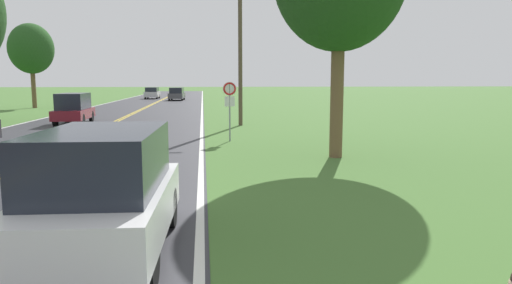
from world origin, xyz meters
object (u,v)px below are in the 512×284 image
(car_white_suv_approaching, at_px, (103,190))
(car_dark_grey_van_receding, at_px, (177,94))
(traffic_sign, at_px, (230,97))
(car_maroon_van_mid_far, at_px, (74,108))
(tree_mid_treeline, at_px, (31,49))
(car_silver_suv_distant, at_px, (152,93))

(car_white_suv_approaching, bearing_deg, car_dark_grey_van_receding, -175.76)
(traffic_sign, bearing_deg, car_white_suv_approaching, -101.71)
(traffic_sign, distance_m, car_dark_grey_van_receding, 43.30)
(traffic_sign, height_order, car_maroon_van_mid_far, traffic_sign)
(tree_mid_treeline, distance_m, car_dark_grey_van_receding, 21.13)
(car_maroon_van_mid_far, height_order, car_dark_grey_van_receding, car_maroon_van_mid_far)
(traffic_sign, relative_size, tree_mid_treeline, 0.32)
(traffic_sign, xyz_separation_m, car_dark_grey_van_receding, (-4.68, 43.03, -1.07))
(tree_mid_treeline, xyz_separation_m, car_dark_grey_van_receding, (12.91, 16.02, -4.80))
(traffic_sign, relative_size, car_maroon_van_mid_far, 0.59)
(traffic_sign, bearing_deg, tree_mid_treeline, 123.07)
(car_white_suv_approaching, height_order, car_dark_grey_van_receding, car_white_suv_approaching)
(car_silver_suv_distant, bearing_deg, tree_mid_treeline, 158.66)
(car_maroon_van_mid_far, bearing_deg, car_dark_grey_van_receding, -9.48)
(car_white_suv_approaching, xyz_separation_m, car_maroon_van_mid_far, (-6.43, 22.34, -0.02))
(tree_mid_treeline, distance_m, car_silver_suv_distant, 24.05)
(car_maroon_van_mid_far, bearing_deg, traffic_sign, -137.58)
(car_white_suv_approaching, distance_m, car_dark_grey_van_receding, 56.08)
(tree_mid_treeline, height_order, car_silver_suv_distant, tree_mid_treeline)
(car_dark_grey_van_receding, bearing_deg, car_white_suv_approaching, 4.71)
(tree_mid_treeline, relative_size, car_white_suv_approaching, 2.00)
(car_silver_suv_distant, bearing_deg, car_white_suv_approaching, -173.40)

